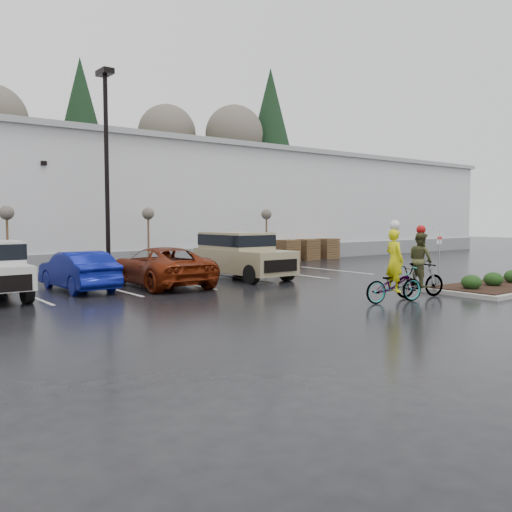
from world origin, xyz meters
TOP-DOWN VIEW (x-y plane):
  - ground at (0.00, 0.00)m, footprint 120.00×120.00m
  - warehouse at (0.00, 21.99)m, footprint 60.50×15.50m
  - wooded_ridge at (0.00, 45.00)m, footprint 80.00×25.00m
  - lamppost at (-4.00, 12.00)m, footprint 0.50×1.00m
  - sapling_west at (-8.00, 13.00)m, footprint 0.60×0.60m
  - sapling_mid at (-1.50, 13.00)m, footprint 0.60×0.60m
  - sapling_east at (6.00, 13.00)m, footprint 0.60×0.60m
  - pallet_stack_a at (8.50, 14.00)m, footprint 1.20×1.20m
  - pallet_stack_b at (10.20, 14.00)m, footprint 1.20×1.20m
  - pallet_stack_c at (12.00, 14.00)m, footprint 1.20×1.20m
  - shrub_a at (4.00, -1.00)m, footprint 0.70×0.70m
  - shrub_b at (5.50, -1.00)m, footprint 0.70×0.70m
  - fire_lane_sign at (3.80, 0.20)m, footprint 0.30×0.05m
  - car_blue at (-6.65, 8.49)m, footprint 1.67×4.48m
  - car_red at (-3.60, 7.80)m, footprint 2.94×5.72m
  - suv_tan at (0.51, 7.82)m, footprint 2.20×5.10m
  - cyclist_hivis at (0.23, -0.55)m, footprint 2.27×1.20m
  - cyclist_olive at (1.83, -0.39)m, footprint 1.96×1.05m

SIDE VIEW (x-z plane):
  - ground at x=0.00m, z-range 0.00..0.00m
  - shrub_a at x=4.00m, z-range 0.15..0.67m
  - shrub_b at x=5.50m, z-range 0.15..0.67m
  - pallet_stack_a at x=8.50m, z-range 0.00..1.35m
  - pallet_stack_b at x=10.20m, z-range 0.00..1.35m
  - pallet_stack_c at x=12.00m, z-range 0.00..1.35m
  - car_blue at x=-6.65m, z-range 0.00..1.46m
  - car_red at x=-3.60m, z-range 0.00..1.54m
  - cyclist_hivis at x=0.23m, z-range -0.51..2.11m
  - cyclist_olive at x=1.83m, z-range -0.34..2.11m
  - suv_tan at x=0.51m, z-range 0.00..2.06m
  - fire_lane_sign at x=3.80m, z-range 0.31..2.51m
  - sapling_west at x=-8.00m, z-range 1.13..4.33m
  - sapling_mid at x=-1.50m, z-range 1.13..4.33m
  - sapling_east at x=6.00m, z-range 1.13..4.33m
  - wooded_ridge at x=0.00m, z-range 0.00..6.00m
  - warehouse at x=0.00m, z-range 0.05..7.25m
  - lamppost at x=-4.00m, z-range 1.07..10.30m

